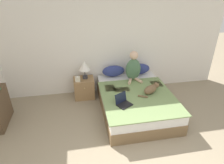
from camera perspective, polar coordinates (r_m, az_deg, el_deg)
name	(u,v)px	position (r m, az deg, el deg)	size (l,w,h in m)	color
wall_back	(107,44)	(5.04, -1.47, 10.73)	(6.11, 0.05, 2.55)	white
bed	(135,101)	(4.61, 6.64, -5.52)	(1.55, 2.05, 0.49)	brown
pillow_near	(113,71)	(5.09, 0.40, 3.17)	(0.57, 0.24, 0.29)	navy
pillow_far	(139,69)	(5.25, 7.71, 3.71)	(0.57, 0.24, 0.29)	navy
person_sitting	(133,68)	(4.87, 6.11, 4.08)	(0.38, 0.37, 0.74)	#476B4C
cat_tabby	(151,89)	(4.47, 11.14, -1.94)	(0.55, 0.38, 0.20)	brown
laptop_open	(123,102)	(4.03, 3.25, -5.83)	(0.37, 0.36, 0.22)	black
nightstand	(84,88)	(5.13, -7.94, -1.66)	(0.50, 0.45, 0.51)	#937047
table_lamp	(84,66)	(4.89, -7.89, 4.47)	(0.28, 0.28, 0.46)	#38383D
tissue_box	(78,79)	(4.90, -9.79, 0.87)	(0.12, 0.12, 0.14)	beige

